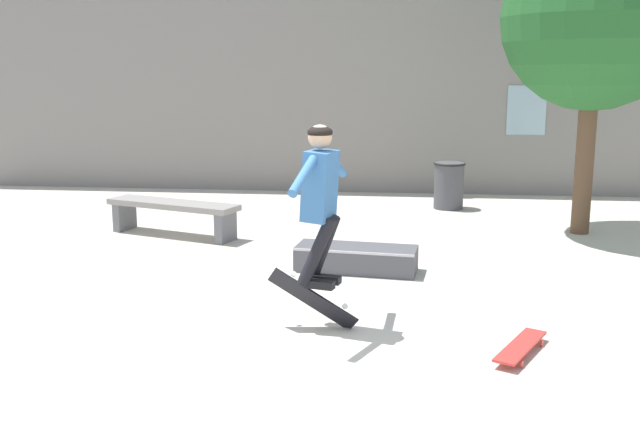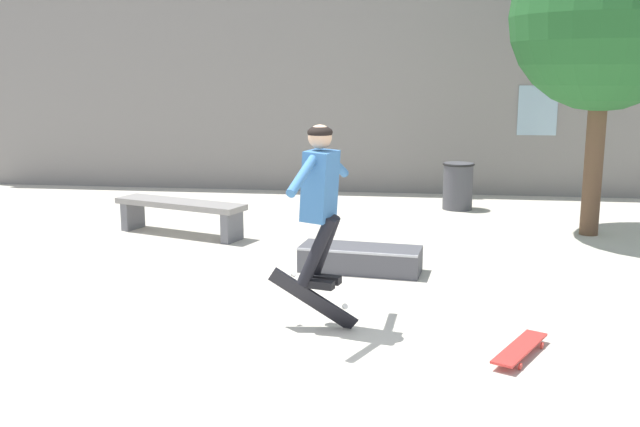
# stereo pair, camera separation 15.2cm
# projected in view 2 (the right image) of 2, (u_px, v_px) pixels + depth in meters

# --- Properties ---
(ground_plane) EXTENTS (40.00, 40.00, 0.00)m
(ground_plane) POSITION_uv_depth(u_px,v_px,m) (269.00, 365.00, 5.65)
(ground_plane) COLOR beige
(building_backdrop) EXTENTS (16.66, 0.52, 5.36)m
(building_backdrop) POSITION_uv_depth(u_px,v_px,m) (359.00, 78.00, 13.49)
(building_backdrop) COLOR gray
(building_backdrop) RESTS_ON ground_plane
(tree_right) EXTENTS (2.53, 2.53, 4.27)m
(tree_right) POSITION_uv_depth(u_px,v_px,m) (605.00, 18.00, 9.57)
(tree_right) COLOR brown
(tree_right) RESTS_ON ground_plane
(park_bench) EXTENTS (2.03, 1.09, 0.49)m
(park_bench) POSITION_uv_depth(u_px,v_px,m) (180.00, 210.00, 10.06)
(park_bench) COLOR gray
(park_bench) RESTS_ON ground_plane
(skate_ledge) EXTENTS (1.44, 0.67, 0.29)m
(skate_ledge) POSITION_uv_depth(u_px,v_px,m) (360.00, 259.00, 8.27)
(skate_ledge) COLOR #4C4C51
(skate_ledge) RESTS_ON ground_plane
(trash_bin) EXTENTS (0.53, 0.53, 0.78)m
(trash_bin) POSITION_uv_depth(u_px,v_px,m) (458.00, 185.00, 11.94)
(trash_bin) COLOR #47474C
(trash_bin) RESTS_ON ground_plane
(skater) EXTENTS (0.40, 1.25, 1.43)m
(skater) POSITION_uv_depth(u_px,v_px,m) (320.00, 192.00, 6.21)
(skater) COLOR teal
(skateboard_flipping) EXTENTS (0.84, 0.21, 0.61)m
(skateboard_flipping) POSITION_uv_depth(u_px,v_px,m) (313.00, 299.00, 6.39)
(skateboard_flipping) COLOR black
(skateboard_resting) EXTENTS (0.55, 0.84, 0.08)m
(skateboard_resting) POSITION_uv_depth(u_px,v_px,m) (520.00, 348.00, 5.81)
(skateboard_resting) COLOR red
(skateboard_resting) RESTS_ON ground_plane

